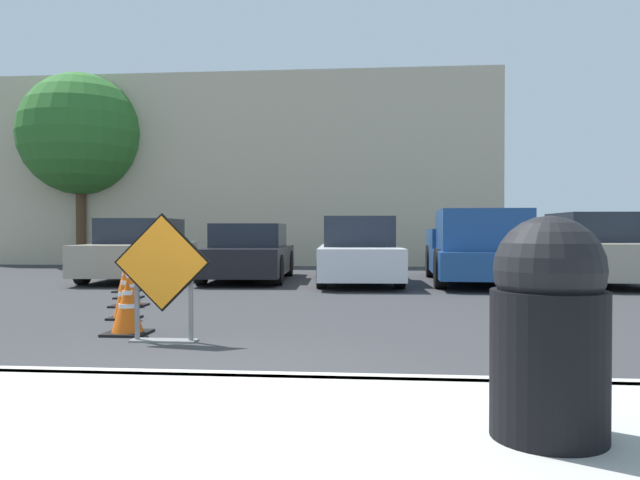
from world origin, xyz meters
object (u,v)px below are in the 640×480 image
object	(u,v)px
traffic_cone_fourth	(129,282)
parked_car_second	(249,254)
traffic_cone_second	(124,295)
traffic_cone_third	(129,287)
parked_car_nearest	(140,251)
parked_car_third	(359,252)
bollard_nearest	(532,277)
road_closed_sign	(162,274)
traffic_cone_nearest	(127,307)
pickup_truck	(476,251)
parked_car_fourth	(594,251)
traffic_cone_fifth	(127,275)
trash_bin	(549,327)

from	to	relation	value
traffic_cone_fourth	parked_car_second	size ratio (longest dim) A/B	0.13
traffic_cone_second	traffic_cone_third	world-z (taller)	traffic_cone_second
traffic_cone_third	parked_car_second	xyz separation A→B (m)	(0.83, 5.20, 0.32)
traffic_cone_second	parked_car_nearest	distance (m)	6.82
parked_car_nearest	parked_car_third	bearing A→B (deg)	172.74
traffic_cone_fourth	bollard_nearest	bearing A→B (deg)	-5.22
road_closed_sign	traffic_cone_nearest	distance (m)	0.85
traffic_cone_second	parked_car_nearest	xyz separation A→B (m)	(-2.28, 6.42, 0.36)
traffic_cone_second	traffic_cone_fourth	bearing A→B (deg)	111.07
pickup_truck	parked_car_fourth	xyz separation A→B (m)	(2.63, 0.33, -0.01)
parked_car_fourth	parked_car_nearest	bearing A→B (deg)	-1.99
traffic_cone_second	parked_car_third	size ratio (longest dim) A/B	0.14
traffic_cone_nearest	pickup_truck	distance (m)	8.80
parked_car_nearest	pickup_truck	xyz separation A→B (m)	(7.87, -0.43, 0.06)
parked_car_nearest	traffic_cone_fourth	bearing A→B (deg)	104.54
road_closed_sign	traffic_cone_second	distance (m)	2.03
traffic_cone_fourth	parked_car_third	distance (m)	5.38
parked_car_nearest	parked_car_fourth	distance (m)	10.51
traffic_cone_nearest	traffic_cone_second	bearing A→B (deg)	114.08
road_closed_sign	parked_car_second	size ratio (longest dim) A/B	0.32
traffic_cone_fourth	parked_car_nearest	distance (m)	4.20
traffic_cone_fourth	traffic_cone_fifth	world-z (taller)	traffic_cone_fifth
parked_car_nearest	parked_car_fourth	bearing A→B (deg)	175.44
parked_car_fourth	pickup_truck	bearing A→B (deg)	5.61
traffic_cone_second	bollard_nearest	world-z (taller)	bollard_nearest
traffic_cone_third	parked_car_nearest	xyz separation A→B (m)	(-1.80, 5.09, 0.37)
traffic_cone_nearest	road_closed_sign	bearing A→B (deg)	-38.40
road_closed_sign	parked_car_third	distance (m)	7.99
parked_car_third	parked_car_fourth	bearing A→B (deg)	178.85
parked_car_nearest	parked_car_third	world-z (taller)	parked_car_third
road_closed_sign	parked_car_third	world-z (taller)	parked_car_third
traffic_cone_third	bollard_nearest	distance (m)	6.31
traffic_cone_nearest	bollard_nearest	size ratio (longest dim) A/B	0.74
traffic_cone_second	trash_bin	world-z (taller)	trash_bin
traffic_cone_third	parked_car_second	distance (m)	5.28
traffic_cone_third	traffic_cone_fourth	xyz separation A→B (m)	(-0.47, 1.13, -0.03)
traffic_cone_third	parked_car_fourth	bearing A→B (deg)	29.80
traffic_cone_nearest	parked_car_third	world-z (taller)	parked_car_third
traffic_cone_nearest	traffic_cone_third	size ratio (longest dim) A/B	1.01
traffic_cone_third	traffic_cone_fourth	bearing A→B (deg)	112.45
traffic_cone_fifth	parked_car_nearest	distance (m)	3.02
parked_car_second	parked_car_fourth	world-z (taller)	parked_car_fourth
parked_car_nearest	road_closed_sign	bearing A→B (deg)	108.75
parked_car_fourth	parked_car_third	bearing A→B (deg)	0.72
trash_bin	road_closed_sign	bearing A→B (deg)	134.58
road_closed_sign	bollard_nearest	bearing A→B (deg)	36.59
traffic_cone_third	parked_car_third	xyz separation A→B (m)	(3.46, 4.79, 0.37)
parked_car_fourth	traffic_cone_nearest	bearing A→B (deg)	42.85
parked_car_nearest	pickup_truck	distance (m)	7.88
bollard_nearest	traffic_cone_fourth	bearing A→B (deg)	174.78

